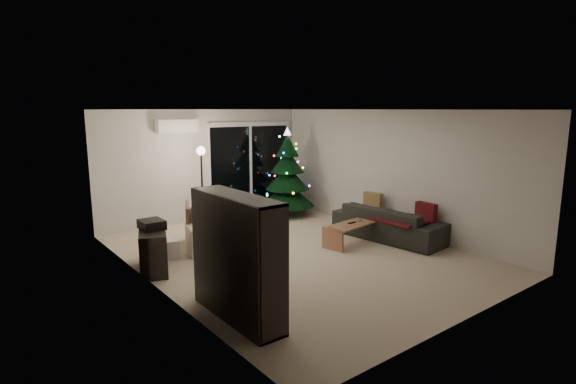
{
  "coord_description": "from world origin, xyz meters",
  "views": [
    {
      "loc": [
        -4.72,
        -5.93,
        2.52
      ],
      "look_at": [
        0.1,
        0.3,
        1.05
      ],
      "focal_mm": 28.0,
      "sensor_mm": 36.0,
      "label": 1
    }
  ],
  "objects_px": {
    "media_cabinet": "(153,249)",
    "coffee_table": "(357,233)",
    "bookshelf": "(223,261)",
    "armchair": "(210,222)",
    "sofa": "(389,223)",
    "christmas_tree": "(287,172)"
  },
  "relations": [
    {
      "from": "media_cabinet",
      "to": "coffee_table",
      "type": "relative_size",
      "value": 0.8
    },
    {
      "from": "coffee_table",
      "to": "bookshelf",
      "type": "bearing_deg",
      "value": -168.88
    },
    {
      "from": "media_cabinet",
      "to": "armchair",
      "type": "relative_size",
      "value": 1.2
    },
    {
      "from": "bookshelf",
      "to": "sofa",
      "type": "distance_m",
      "value": 4.46
    },
    {
      "from": "sofa",
      "to": "coffee_table",
      "type": "height_order",
      "value": "sofa"
    },
    {
      "from": "armchair",
      "to": "coffee_table",
      "type": "xyz_separation_m",
      "value": [
        2.18,
        -1.74,
        -0.19
      ]
    },
    {
      "from": "armchair",
      "to": "sofa",
      "type": "distance_m",
      "value": 3.47
    },
    {
      "from": "coffee_table",
      "to": "christmas_tree",
      "type": "height_order",
      "value": "christmas_tree"
    },
    {
      "from": "media_cabinet",
      "to": "christmas_tree",
      "type": "relative_size",
      "value": 0.51
    },
    {
      "from": "christmas_tree",
      "to": "media_cabinet",
      "type": "bearing_deg",
      "value": -157.42
    },
    {
      "from": "bookshelf",
      "to": "media_cabinet",
      "type": "height_order",
      "value": "bookshelf"
    },
    {
      "from": "bookshelf",
      "to": "christmas_tree",
      "type": "xyz_separation_m",
      "value": [
        3.94,
        3.88,
        0.28
      ]
    },
    {
      "from": "bookshelf",
      "to": "media_cabinet",
      "type": "distance_m",
      "value": 2.28
    },
    {
      "from": "coffee_table",
      "to": "christmas_tree",
      "type": "relative_size",
      "value": 0.64
    },
    {
      "from": "sofa",
      "to": "christmas_tree",
      "type": "height_order",
      "value": "christmas_tree"
    },
    {
      "from": "bookshelf",
      "to": "coffee_table",
      "type": "distance_m",
      "value": 3.81
    },
    {
      "from": "coffee_table",
      "to": "armchair",
      "type": "bearing_deg",
      "value": 133.58
    },
    {
      "from": "armchair",
      "to": "media_cabinet",
      "type": "bearing_deg",
      "value": 52.71
    },
    {
      "from": "bookshelf",
      "to": "sofa",
      "type": "xyz_separation_m",
      "value": [
        4.3,
        1.08,
        -0.44
      ]
    },
    {
      "from": "bookshelf",
      "to": "sofa",
      "type": "relative_size",
      "value": 0.69
    },
    {
      "from": "bookshelf",
      "to": "coffee_table",
      "type": "xyz_separation_m",
      "value": [
        3.56,
        1.23,
        -0.55
      ]
    },
    {
      "from": "bookshelf",
      "to": "media_cabinet",
      "type": "xyz_separation_m",
      "value": [
        0.0,
        2.24,
        -0.43
      ]
    }
  ]
}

